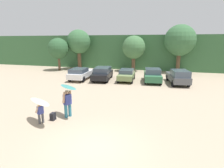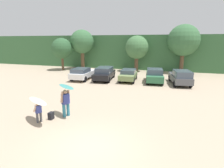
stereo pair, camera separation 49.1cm
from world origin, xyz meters
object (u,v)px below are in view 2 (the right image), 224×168
object	(u,v)px
parked_car_dark_gray	(180,77)
person_adult	(66,101)
parked_car_white	(83,73)
surfboard_cream	(37,101)
parked_car_black	(104,73)
backpack_dropped	(51,116)
person_child	(38,111)
parked_car_olive_green	(128,75)
surfboard_teal	(66,87)
parked_car_forest_green	(154,75)

from	to	relation	value
parked_car_dark_gray	person_adult	world-z (taller)	person_adult
parked_car_white	surfboard_cream	distance (m)	12.23
surfboard_cream	parked_car_black	bearing A→B (deg)	-57.83
parked_car_black	parked_car_dark_gray	world-z (taller)	parked_car_dark_gray
surfboard_cream	backpack_dropped	xyz separation A→B (m)	(0.38, 0.59, -1.10)
parked_car_black	person_child	world-z (taller)	parked_car_black
person_adult	surfboard_cream	size ratio (longest dim) A/B	0.80
surfboard_cream	parked_car_olive_green	bearing A→B (deg)	-70.97
surfboard_teal	surfboard_cream	distance (m)	1.81
person_child	backpack_dropped	distance (m)	0.83
parked_car_olive_green	parked_car_white	bearing A→B (deg)	95.16
parked_car_black	parked_car_olive_green	bearing A→B (deg)	-92.85
parked_car_white	parked_car_forest_green	distance (m)	8.59
parked_car_white	parked_car_black	size ratio (longest dim) A/B	0.95
parked_car_white	backpack_dropped	world-z (taller)	parked_car_white
surfboard_teal	backpack_dropped	distance (m)	1.98
parked_car_forest_green	person_adult	bearing A→B (deg)	152.12
parked_car_white	parked_car_black	world-z (taller)	parked_car_black
person_child	parked_car_white	bearing A→B (deg)	-51.99
parked_car_black	backpack_dropped	world-z (taller)	parked_car_black
parked_car_white	person_child	bearing A→B (deg)	-167.95
person_child	surfboard_teal	bearing A→B (deg)	-107.64
surfboard_teal	parked_car_olive_green	bearing A→B (deg)	-62.54
parked_car_olive_green	surfboard_cream	xyz separation A→B (m)	(-2.50, -12.69, 0.58)
parked_car_olive_green	backpack_dropped	world-z (taller)	parked_car_olive_green
parked_car_black	surfboard_cream	xyz separation A→B (m)	(0.44, -12.49, 0.51)
parked_car_dark_gray	person_child	xyz separation A→B (m)	(-8.31, -12.50, -0.16)
parked_car_white	person_child	size ratio (longest dim) A/B	3.77
parked_car_forest_green	person_child	size ratio (longest dim) A/B	3.62
parked_car_black	person_child	size ratio (longest dim) A/B	3.98
parked_car_dark_gray	surfboard_teal	world-z (taller)	surfboard_teal
parked_car_white	parked_car_olive_green	world-z (taller)	parked_car_white
parked_car_white	parked_car_dark_gray	bearing A→B (deg)	-88.66
parked_car_dark_gray	surfboard_teal	distance (m)	13.37
surfboard_cream	backpack_dropped	world-z (taller)	surfboard_cream
parked_car_dark_gray	surfboard_cream	xyz separation A→B (m)	(-8.28, -12.54, 0.47)
parked_car_dark_gray	surfboard_teal	bearing A→B (deg)	137.41
parked_car_white	person_child	xyz separation A→B (m)	(3.00, -11.80, -0.10)
person_child	parked_car_olive_green	bearing A→B (deg)	-77.53
parked_car_olive_green	parked_car_dark_gray	xyz separation A→B (m)	(5.78, -0.15, 0.10)
parked_car_olive_green	person_child	xyz separation A→B (m)	(-2.52, -12.66, -0.06)
parked_car_forest_green	person_child	bearing A→B (deg)	149.95
parked_car_olive_green	person_adult	bearing A→B (deg)	168.99
parked_car_dark_gray	person_child	distance (m)	15.01
parked_car_olive_green	surfboard_cream	bearing A→B (deg)	165.24
parked_car_olive_green	backpack_dropped	size ratio (longest dim) A/B	8.91
person_adult	backpack_dropped	size ratio (longest dim) A/B	3.85
parked_car_dark_gray	person_adult	xyz separation A→B (m)	(-7.26, -11.26, 0.13)
surfboard_teal	surfboard_cream	size ratio (longest dim) A/B	0.81
parked_car_dark_gray	parked_car_black	bearing A→B (deg)	80.34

